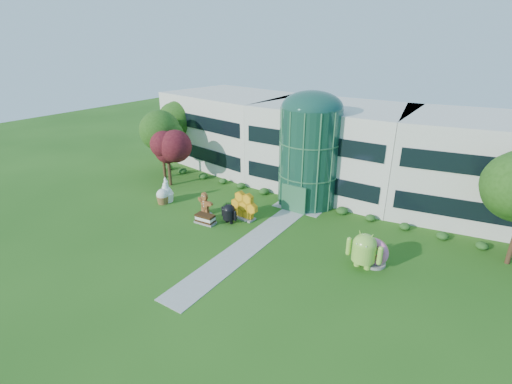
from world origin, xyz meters
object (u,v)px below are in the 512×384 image
Objects in this scene: android_green at (364,248)px; android_black at (229,212)px; donut at (375,251)px; gingerbread at (205,203)px.

android_green is 12.79m from android_black.
android_black is 0.95× the size of donut.
gingerbread is (-15.94, 0.55, -0.49)m from android_green.
android_green is 1.15m from donut.
android_black is 3.18m from gingerbread.
android_black is at bearing 179.53° from android_green.
android_green is at bearing -116.44° from donut.
gingerbread is at bearing -179.32° from android_black.
android_black is at bearing 8.82° from gingerbread.
gingerbread is at bearing -170.32° from donut.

